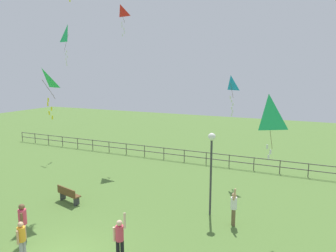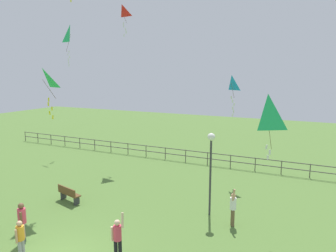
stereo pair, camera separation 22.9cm
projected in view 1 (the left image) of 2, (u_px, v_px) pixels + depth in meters
The scene contains 12 objects.
lamppost at pixel (211, 155), 14.41m from camera, with size 0.36×0.36×4.02m.
park_bench at pixel (68, 194), 16.21m from camera, with size 1.55×0.75×0.85m.
person_0 at pixel (120, 237), 11.07m from camera, with size 0.50×0.31×1.86m.
person_1 at pixel (234, 206), 13.73m from camera, with size 0.28×0.46×1.78m.
person_2 at pixel (23, 221), 12.17m from camera, with size 0.38×0.40×1.70m.
person_4 at pixel (22, 238), 11.11m from camera, with size 0.28×0.45×1.50m.
kite_0 at pixel (268, 113), 12.78m from camera, with size 1.09×1.01×2.66m.
kite_3 at pixel (68, 36), 25.70m from camera, with size 0.78×0.86×3.38m.
kite_4 at pixel (231, 85), 19.01m from camera, with size 0.80×0.67×2.57m.
kite_6 at pixel (43, 82), 14.85m from camera, with size 1.02×1.02×2.46m.
kite_7 at pixel (120, 12), 22.71m from camera, with size 0.86×0.84×2.22m.
waterfront_railing at pixel (187, 154), 23.62m from camera, with size 36.06×0.06×0.95m.
Camera 1 is at (7.80, -7.45, 6.75)m, focal length 32.94 mm.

